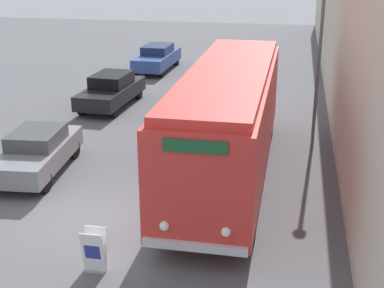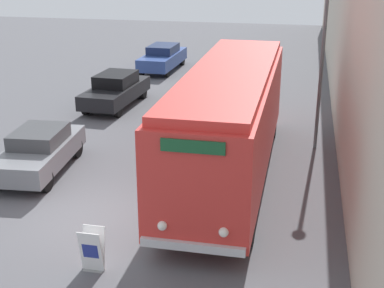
{
  "view_description": "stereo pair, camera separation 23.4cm",
  "coord_description": "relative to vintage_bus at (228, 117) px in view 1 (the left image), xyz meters",
  "views": [
    {
      "loc": [
        5.02,
        -12.06,
        6.83
      ],
      "look_at": [
        2.5,
        0.79,
        2.0
      ],
      "focal_mm": 50.0,
      "sensor_mm": 36.0,
      "label": 1
    },
    {
      "loc": [
        5.25,
        -12.02,
        6.83
      ],
      "look_at": [
        2.5,
        0.79,
        2.0
      ],
      "focal_mm": 50.0,
      "sensor_mm": 36.0,
      "label": 2
    }
  ],
  "objects": [
    {
      "name": "streetlamp",
      "position": [
        2.7,
        3.17,
        1.98
      ],
      "size": [
        0.36,
        0.36,
        6.0
      ],
      "color": "#595E60",
      "rests_on": "ground_plane"
    },
    {
      "name": "building_wall_right",
      "position": [
        3.6,
        6.5,
        1.5
      ],
      "size": [
        0.3,
        60.0,
        6.91
      ],
      "color": "beige",
      "rests_on": "ground_plane"
    },
    {
      "name": "vintage_bus",
      "position": [
        0.0,
        0.0,
        0.0
      ],
      "size": [
        2.49,
        10.99,
        3.47
      ],
      "color": "black",
      "rests_on": "ground_plane"
    },
    {
      "name": "parked_car_mid",
      "position": [
        -6.2,
        6.86,
        -1.19
      ],
      "size": [
        1.98,
        4.62,
        1.5
      ],
      "rotation": [
        0.0,
        0.0,
        -0.05
      ],
      "color": "black",
      "rests_on": "ground_plane"
    },
    {
      "name": "parked_car_near",
      "position": [
        -5.97,
        -0.93,
        -1.23
      ],
      "size": [
        2.05,
        4.31,
        1.41
      ],
      "rotation": [
        0.0,
        0.0,
        0.09
      ],
      "color": "black",
      "rests_on": "ground_plane"
    },
    {
      "name": "ground_plane",
      "position": [
        -3.1,
        -3.5,
        -1.95
      ],
      "size": [
        80.0,
        80.0,
        0.0
      ],
      "primitive_type": "plane",
      "color": "#56565B"
    },
    {
      "name": "sign_board",
      "position": [
        -2.19,
        -5.88,
        -1.45
      ],
      "size": [
        0.52,
        0.39,
        1.03
      ],
      "color": "gray",
      "rests_on": "ground_plane"
    },
    {
      "name": "parked_car_far",
      "position": [
        -6.08,
        14.67,
        -1.19
      ],
      "size": [
        1.87,
        4.81,
        1.48
      ],
      "rotation": [
        0.0,
        0.0,
        -0.03
      ],
      "color": "black",
      "rests_on": "ground_plane"
    }
  ]
}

